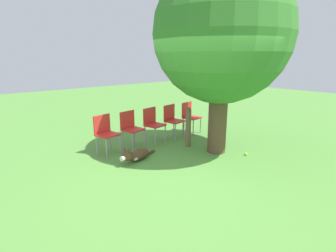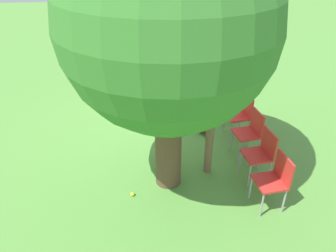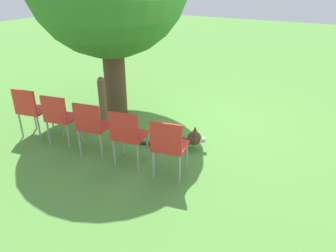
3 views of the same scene
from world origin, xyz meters
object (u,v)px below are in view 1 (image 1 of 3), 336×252
oak_tree (222,35)px  red_chair_3 (172,118)px  tennis_ball (246,154)px  red_chair_0 (105,131)px  red_chair_4 (190,115)px  dog (136,155)px  red_chair_1 (131,126)px  red_chair_2 (153,122)px  fence_post (188,127)px

oak_tree → red_chair_3: 2.60m
oak_tree → tennis_ball: size_ratio=60.55×
red_chair_0 → red_chair_3: (0.04, 2.01, 0.00)m
red_chair_4 → red_chair_3: bearing=-100.0°
dog → red_chair_4: bearing=-178.2°
dog → tennis_ball: size_ratio=15.91×
red_chair_1 → red_chair_3: bearing=80.0°
red_chair_3 → red_chair_4: 0.67m
oak_tree → red_chair_3: size_ratio=4.58×
oak_tree → red_chair_1: bearing=-139.6°
red_chair_0 → red_chair_2: bearing=80.0°
fence_post → red_chair_3: bearing=164.8°
fence_post → red_chair_0: (-0.87, -1.79, 0.03)m
dog → red_chair_4: (-0.77, 2.43, 0.40)m
red_chair_2 → tennis_ball: 2.43m
red_chair_3 → tennis_ball: size_ratio=13.21×
dog → red_chair_3: (-0.79, 1.76, 0.40)m
red_chair_2 → red_chair_3: bearing=80.0°
oak_tree → dog: size_ratio=3.81×
fence_post → red_chair_2: (-0.85, -0.44, 0.03)m
red_chair_2 → red_chair_3: size_ratio=1.00×
red_chair_2 → red_chair_4: size_ratio=1.00×
red_chair_4 → tennis_ball: bearing=-18.4°
fence_post → red_chair_4: fence_post is taller
dog → red_chair_0: size_ratio=1.20×
red_chair_3 → red_chair_4: bearing=80.0°
oak_tree → red_chair_0: size_ratio=4.58×
dog → tennis_ball: (1.37, 2.08, -0.10)m
tennis_ball → red_chair_2: bearing=-155.5°
red_chair_3 → red_chair_0: bearing=-100.0°
oak_tree → red_chair_1: oak_tree is taller
oak_tree → dog: bearing=-113.4°
oak_tree → red_chair_1: size_ratio=4.58×
oak_tree → fence_post: size_ratio=4.16×
red_chair_0 → red_chair_2: (0.03, 1.34, 0.00)m
red_chair_0 → red_chair_2: 1.34m
red_chair_1 → tennis_ball: 2.78m
red_chair_3 → tennis_ball: red_chair_3 is taller
red_chair_3 → oak_tree: bearing=-9.0°
oak_tree → red_chair_2: 2.69m
red_chair_1 → red_chair_2: (0.01, 0.67, 0.00)m
red_chair_0 → tennis_ball: 3.24m
dog → red_chair_3: red_chair_3 is taller
red_chair_2 → red_chair_0: bearing=-100.0°
red_chair_0 → tennis_ball: (2.19, 2.33, -0.50)m
dog → red_chair_2: bearing=-159.6°
fence_post → red_chair_3: size_ratio=1.10×
dog → tennis_ball: bearing=130.9°
dog → fence_post: size_ratio=1.09×
red_chair_1 → red_chair_4: size_ratio=1.00×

